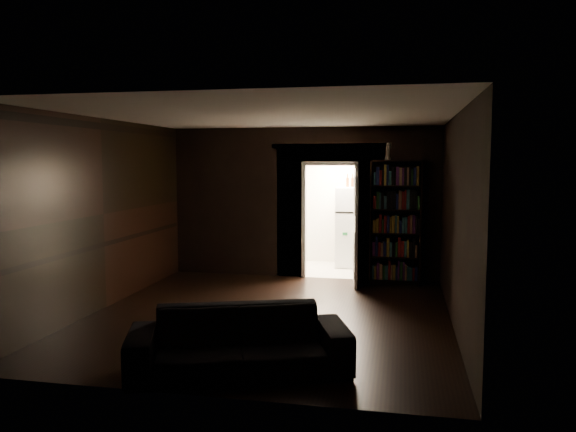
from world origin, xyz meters
name	(u,v)px	position (x,y,z in m)	size (l,w,h in m)	color
ground	(269,316)	(0.00, 0.00, 0.00)	(5.50, 5.50, 0.00)	black
room_walls	(284,193)	(-0.01, 1.07, 1.68)	(5.02, 5.61, 2.84)	black
kitchen_alcove	(337,209)	(0.50, 3.87, 1.21)	(2.20, 1.80, 2.60)	beige
sofa	(240,331)	(0.20, -2.10, 0.43)	(2.25, 0.97, 0.86)	black
bookshelf	(395,222)	(1.70, 2.55, 1.10)	(0.90, 0.32, 2.20)	black
refrigerator	(355,227)	(0.86, 4.03, 0.82)	(0.74, 0.68, 1.65)	white
door	(356,227)	(1.02, 2.31, 1.02)	(0.85, 0.05, 2.05)	white
figurine	(388,151)	(1.55, 2.51, 2.35)	(0.10, 0.10, 0.30)	silver
bottles	(360,180)	(0.95, 4.00, 1.78)	(0.66, 0.08, 0.27)	black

